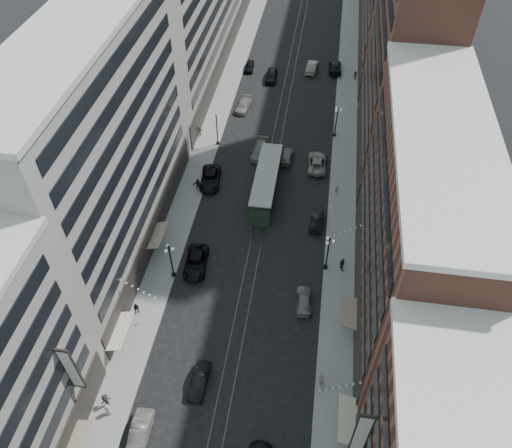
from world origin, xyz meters
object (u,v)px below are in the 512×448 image
Objects in this scene: pedestrian_6 at (200,131)px; pedestrian_extra_0 at (106,400)px; car_9 at (249,66)px; lamppost_se_far at (328,252)px; car_2 at (196,262)px; car_10 at (317,220)px; car_5 at (200,381)px; car_4 at (304,300)px; pedestrian_5 at (198,184)px; lamppost_sw_far at (171,260)px; car_1 at (139,434)px; lamppost_se_mid at (336,120)px; lamppost_sw_mid at (217,129)px; pedestrian_9 at (355,76)px; pedestrian_8 at (336,189)px; car_extra_1 at (260,150)px; car_8 at (243,105)px; car_14 at (312,67)px; car_extra_0 at (287,156)px; pedestrian_4 at (321,379)px; pedestrian_2 at (137,309)px; streetcar at (266,184)px; car_11 at (317,162)px; car_13 at (271,76)px; car_7 at (210,178)px; pedestrian_1 at (108,409)px; car_12 at (335,67)px; pedestrian_7 at (342,264)px.

pedestrian_extra_0 is (1.01, -45.66, -0.09)m from pedestrian_6.
car_9 is 2.16× the size of pedestrian_6.
lamppost_se_far is 16.30m from car_2.
car_10 is (15.56, -39.88, 0.04)m from car_9.
lamppost_se_far reaches higher than car_5.
pedestrian_5 is (-16.78, 17.84, 0.28)m from car_4.
car_1 is (1.99, -19.53, -2.29)m from lamppost_sw_far.
car_5 is at bearing -95.69° from pedestrian_5.
lamppost_sw_mid is at bearing -164.80° from lamppost_se_mid.
lamppost_sw_mid is at bearing -119.25° from pedestrian_9.
lamppost_sw_mid is 25.32m from car_2.
pedestrian_8 is 14.26m from car_extra_1.
car_8 is 2.90× the size of pedestrian_5.
lamppost_sw_far reaches higher than car_9.
lamppost_se_far is at bearing 100.29° from car_14.
pedestrian_8 is 0.37× the size of car_extra_0.
car_1 is at bearing -92.21° from pedestrian_9.
pedestrian_4 is (0.31, -43.54, -2.04)m from lamppost_se_mid.
pedestrian_9 is (19.08, 12.59, 0.25)m from car_8.
lamppost_se_far reaches higher than pedestrian_2.
pedestrian_5 reaches higher than car_5.
pedestrian_4 is at bearing 104.56° from car_extra_0.
car_11 is at bearing 46.19° from streetcar.
car_13 is (-10.27, 50.09, 0.11)m from car_4.
car_extra_0 is at bearing -71.84° from car_9.
car_7 reaches higher than car_8.
lamppost_se_far reaches higher than pedestrian_1.
pedestrian_4 is 0.44× the size of car_9.
car_extra_1 is at bearing -80.14° from car_9.
pedestrian_9 is at bearing 1.68° from pedestrian_4.
car_2 is at bearing 71.63° from car_extra_0.
pedestrian_2 reaches higher than car_12.
car_5 is at bearing -89.94° from pedestrian_9.
streetcar is 2.36× the size of car_12.
pedestrian_5 is (-9.83, -0.64, -0.71)m from streetcar.
car_13 reaches higher than car_extra_0.
lamppost_sw_far is 0.40× the size of streetcar.
car_4 is at bearing -82.45° from pedestrian_9.
lamppost_se_mid is at bearing 32.67° from car_7.
car_14 is (-5.24, 20.64, -2.24)m from lamppost_se_mid.
car_9 is at bearing 102.60° from car_8.
pedestrian_4 is (16.72, 8.00, 0.25)m from car_1.
pedestrian_2 is 57.47m from car_9.
car_10 reaches higher than car_8.
car_13 is (-3.31, 31.60, -0.89)m from streetcar.
car_14 is at bearing -31.62° from pedestrian_7.
lamppost_se_mid is 53.71m from pedestrian_1.
car_13 is (7.66, 66.04, -0.11)m from pedestrian_1.
car_8 is 11.14m from car_13.
pedestrian_5 is 24.16m from pedestrian_7.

